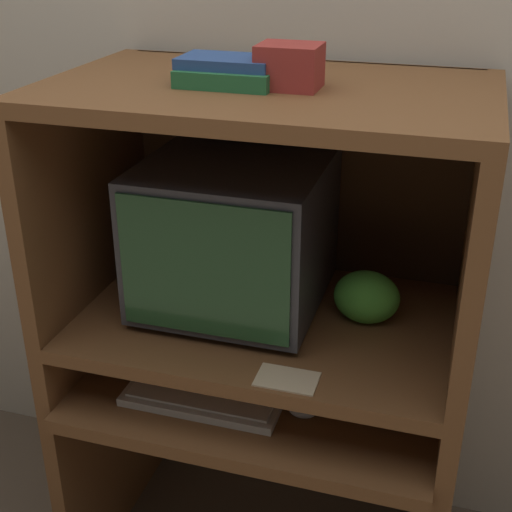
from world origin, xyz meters
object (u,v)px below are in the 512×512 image
at_px(book_stack, 229,71).
at_px(storage_box, 289,66).
at_px(mouse, 303,411).
at_px(keyboard, 204,396).
at_px(snack_bag, 367,297).
at_px(crt_monitor, 235,233).

bearing_deg(book_stack, storage_box, 1.67).
height_order(mouse, book_stack, book_stack).
distance_m(keyboard, mouse, 0.25).
bearing_deg(snack_bag, book_stack, -167.30).
height_order(keyboard, book_stack, book_stack).
height_order(snack_bag, book_stack, book_stack).
xyz_separation_m(crt_monitor, keyboard, (-0.02, -0.19, -0.36)).
distance_m(keyboard, snack_bag, 0.47).
xyz_separation_m(mouse, book_stack, (-0.21, 0.11, 0.76)).
bearing_deg(keyboard, mouse, 2.67).
relative_size(keyboard, snack_bag, 2.43).
bearing_deg(crt_monitor, mouse, -38.54).
bearing_deg(crt_monitor, snack_bag, 1.09).
distance_m(mouse, storage_box, 0.79).
distance_m(crt_monitor, book_stack, 0.41).
bearing_deg(storage_box, crt_monitor, 157.02).
bearing_deg(crt_monitor, keyboard, -96.58).
height_order(crt_monitor, snack_bag, crt_monitor).
bearing_deg(book_stack, snack_bag, 12.70).
distance_m(snack_bag, book_stack, 0.63).
bearing_deg(keyboard, crt_monitor, 83.42).
bearing_deg(book_stack, keyboard, -105.92).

